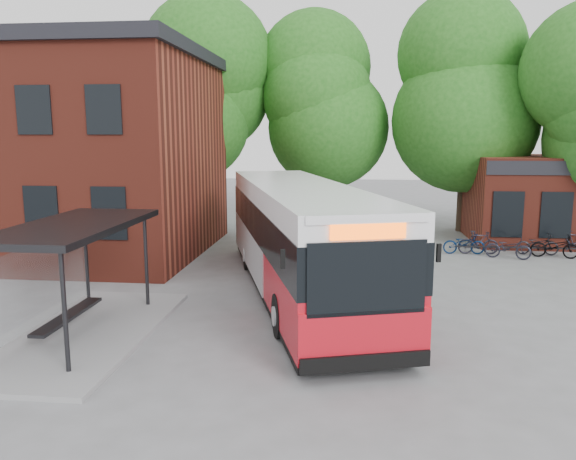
# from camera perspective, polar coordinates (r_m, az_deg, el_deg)

# --- Properties ---
(ground) EXTENTS (100.00, 100.00, 0.00)m
(ground) POSITION_cam_1_polar(r_m,az_deg,el_deg) (14.89, -2.54, -9.96)
(ground) COLOR slate
(bus_shelter) EXTENTS (3.60, 7.00, 2.90)m
(bus_shelter) POSITION_cam_1_polar(r_m,az_deg,el_deg) (14.91, -20.62, -4.74)
(bus_shelter) COLOR #232326
(bus_shelter) RESTS_ON ground
(bike_rail) EXTENTS (5.20, 0.10, 0.38)m
(bike_rail) POSITION_cam_1_polar(r_m,az_deg,el_deg) (25.35, 22.39, -2.00)
(bike_rail) COLOR #232326
(bike_rail) RESTS_ON ground
(tree_0) EXTENTS (7.92, 7.92, 11.00)m
(tree_0) POSITION_cam_1_polar(r_m,az_deg,el_deg) (30.95, -9.23, 10.48)
(tree_0) COLOR #1F5B18
(tree_0) RESTS_ON ground
(tree_1) EXTENTS (7.92, 7.92, 10.40)m
(tree_1) POSITION_cam_1_polar(r_m,az_deg,el_deg) (30.88, 4.12, 10.03)
(tree_1) COLOR #1F5B18
(tree_1) RESTS_ON ground
(tree_2) EXTENTS (7.92, 7.92, 11.00)m
(tree_2) POSITION_cam_1_polar(r_m,az_deg,el_deg) (30.42, 17.56, 10.18)
(tree_2) COLOR #1F5B18
(tree_2) RESTS_ON ground
(city_bus) EXTENTS (6.68, 13.91, 3.47)m
(city_bus) POSITION_cam_1_polar(r_m,az_deg,el_deg) (17.74, 1.17, -0.93)
(city_bus) COLOR red
(city_bus) RESTS_ON ground
(bicycle_0) EXTENTS (1.74, 0.65, 0.91)m
(bicycle_0) POSITION_cam_1_polar(r_m,az_deg,el_deg) (24.85, 17.44, -1.32)
(bicycle_0) COLOR #061C40
(bicycle_0) RESTS_ON ground
(bicycle_1) EXTENTS (1.67, 0.48, 1.00)m
(bicycle_1) POSITION_cam_1_polar(r_m,az_deg,el_deg) (24.99, 18.77, -1.21)
(bicycle_1) COLOR black
(bicycle_1) RESTS_ON ground
(bicycle_2) EXTENTS (1.88, 1.10, 0.93)m
(bicycle_2) POSITION_cam_1_polar(r_m,az_deg,el_deg) (24.51, 21.45, -1.66)
(bicycle_2) COLOR black
(bicycle_2) RESTS_ON ground
(bicycle_4) EXTENTS (1.74, 0.70, 0.90)m
(bicycle_4) POSITION_cam_1_polar(r_m,az_deg,el_deg) (25.77, 24.00, -1.35)
(bicycle_4) COLOR black
(bicycle_4) RESTS_ON ground
(bicycle_6) EXTENTS (1.94, 1.02, 0.97)m
(bicycle_6) POSITION_cam_1_polar(r_m,az_deg,el_deg) (25.44, 25.47, -1.50)
(bicycle_6) COLOR black
(bicycle_6) RESTS_ON ground
(bicycle_7) EXTENTS (1.64, 0.97, 0.95)m
(bicycle_7) POSITION_cam_1_polar(r_m,az_deg,el_deg) (26.95, 27.17, -1.07)
(bicycle_7) COLOR black
(bicycle_7) RESTS_ON ground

